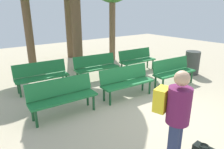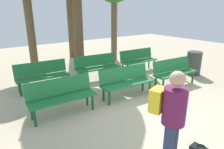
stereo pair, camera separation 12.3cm
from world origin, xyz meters
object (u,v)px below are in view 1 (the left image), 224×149
bench_r0_c2 (173,70)px  bench_r1_c2 (137,59)px  bench_r0_c0 (62,95)px  bench_r0_c1 (126,80)px  visitor_with_backpack (175,116)px  tree_2 (69,23)px  trash_bin (192,63)px  bench_r1_c0 (42,74)px  bench_r1_c1 (96,66)px

bench_r0_c2 → bench_r1_c2: (0.15, 1.90, 0.00)m
bench_r0_c0 → bench_r0_c1: (1.89, -0.13, 0.00)m
visitor_with_backpack → bench_r0_c1: bearing=-133.1°
tree_2 → visitor_with_backpack: 8.44m
bench_r0_c1 → bench_r0_c2: bearing=-1.6°
bench_r1_c2 → trash_bin: size_ratio=1.81×
bench_r0_c1 → bench_r1_c2: 2.66m
bench_r0_c2 → tree_2: (-0.93, 5.77, 1.27)m
bench_r1_c2 → visitor_with_backpack: visitor_with_backpack is taller
bench_r1_c2 → bench_r0_c2: bearing=-91.8°
bench_r0_c0 → trash_bin: trash_bin is taller
bench_r1_c0 → tree_2: (2.73, 3.60, 1.27)m
bench_r0_c1 → tree_2: (0.96, 5.57, 1.27)m
bench_r0_c2 → bench_r0_c1: bearing=178.3°
bench_r1_c2 → tree_2: size_ratio=0.46×
bench_r1_c0 → bench_r1_c1: 1.91m
bench_r1_c0 → tree_2: 4.69m
tree_2 → trash_bin: (2.50, -5.48, -1.33)m
bench_r0_c0 → bench_r0_c1: bearing=-1.1°
bench_r1_c2 → bench_r0_c0: bearing=-155.3°
visitor_with_backpack → bench_r1_c2: bearing=-144.6°
bench_r0_c1 → bench_r1_c2: (2.04, 1.71, 0.00)m
tree_2 → trash_bin: tree_2 is taller
bench_r0_c0 → tree_2: bearing=65.2°
trash_bin → tree_2: bearing=114.5°
bench_r1_c2 → trash_bin: 2.15m
bench_r0_c2 → bench_r1_c0: same height
bench_r1_c0 → tree_2: bearing=56.8°
bench_r0_c0 → bench_r0_c2: (3.77, -0.33, 0.00)m
bench_r1_c2 → bench_r0_c1: bearing=-137.2°
bench_r1_c0 → bench_r1_c1: (1.90, -0.17, 0.00)m
bench_r1_c1 → bench_r1_c2: 1.91m
bench_r0_c2 → bench_r1_c0: (-3.65, 2.18, 0.00)m
bench_r0_c0 → trash_bin: bearing=2.4°
trash_bin → bench_r1_c2: bearing=131.3°
bench_r0_c1 → bench_r1_c0: size_ratio=1.00×
bench_r0_c1 → trash_bin: 3.46m
bench_r0_c0 → visitor_with_backpack: visitor_with_backpack is taller
bench_r1_c0 → trash_bin: 5.56m
bench_r1_c2 → trash_bin: (1.42, -1.62, -0.06)m
bench_r1_c2 → bench_r1_c0: bearing=178.8°
bench_r1_c0 → visitor_with_backpack: (0.51, -4.51, 0.43)m
tree_2 → bench_r0_c1: bearing=-99.7°
bench_r0_c1 → visitor_with_backpack: visitor_with_backpack is taller
bench_r1_c0 → visitor_with_backpack: 4.56m
bench_r0_c0 → trash_bin: (5.35, -0.04, -0.06)m
bench_r0_c1 → bench_r0_c2: (1.88, -0.20, 0.00)m
bench_r0_c2 → bench_r1_c0: size_ratio=1.00×
bench_r0_c0 → bench_r1_c1: size_ratio=0.99×
bench_r0_c2 → visitor_with_backpack: 3.94m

